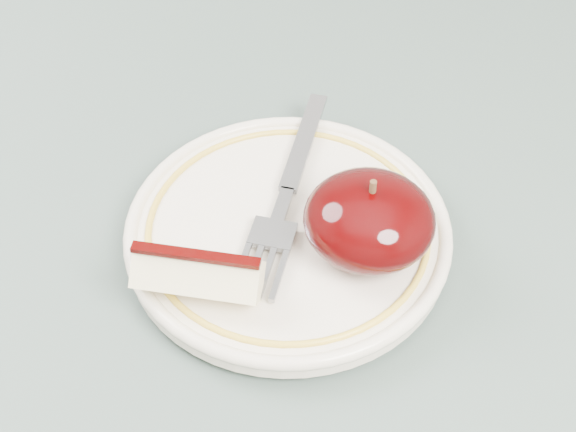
% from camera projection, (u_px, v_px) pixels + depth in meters
% --- Properties ---
extents(table, '(0.90, 0.90, 0.75)m').
position_uv_depth(table, '(162.00, 372.00, 0.55)').
color(table, brown).
rests_on(table, ground).
extents(plate, '(0.20, 0.20, 0.02)m').
position_uv_depth(plate, '(288.00, 231.00, 0.50)').
color(plate, beige).
rests_on(plate, table).
extents(apple_half, '(0.08, 0.07, 0.06)m').
position_uv_depth(apple_half, '(369.00, 220.00, 0.47)').
color(apple_half, black).
rests_on(apple_half, plate).
extents(apple_wedge, '(0.07, 0.03, 0.03)m').
position_uv_depth(apple_wedge, '(198.00, 274.00, 0.45)').
color(apple_wedge, '#FFF3BB').
rests_on(apple_wedge, plate).
extents(fork, '(0.03, 0.18, 0.00)m').
position_uv_depth(fork, '(287.00, 192.00, 0.51)').
color(fork, gray).
rests_on(fork, plate).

